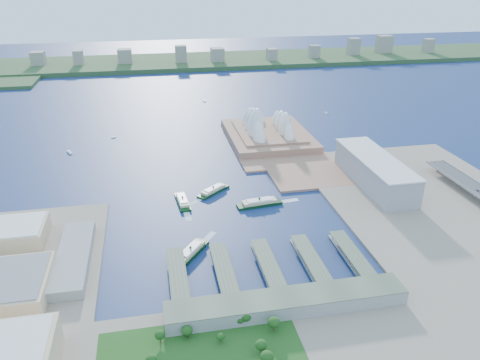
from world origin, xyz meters
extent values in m
plane|color=#0E1A43|center=(0.00, 0.00, 0.00)|extent=(3000.00, 3000.00, 0.00)
cube|color=gray|center=(240.00, -50.00, 1.50)|extent=(240.00, 500.00, 3.00)
cube|color=#946751|center=(107.50, 260.00, 1.50)|extent=(135.00, 220.00, 3.00)
cube|color=#2D4926|center=(0.00, 980.00, 6.00)|extent=(2200.00, 260.00, 12.00)
cube|color=gray|center=(195.00, 80.00, 20.50)|extent=(45.00, 155.00, 35.00)
cube|color=gray|center=(15.00, -135.00, 9.00)|extent=(200.00, 28.00, 12.00)
imported|color=slate|center=(296.00, 12.65, 15.57)|extent=(2.01, 4.95, 1.44)
camera|label=1|loc=(-82.35, -428.07, 259.13)|focal=35.00mm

